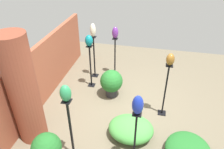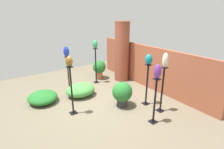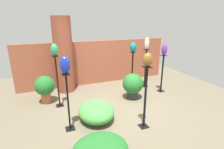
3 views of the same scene
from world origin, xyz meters
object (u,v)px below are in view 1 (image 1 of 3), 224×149
object	(u,v)px
pedestal_cobalt	(135,141)
pedestal_teal	(91,68)
art_vase_violet	(115,33)
pedestal_ivory	(94,59)
potted_plant_near_pillar	(47,149)
art_vase_cobalt	(138,105)
art_vase_jade	(66,93)
art_vase_bronze	(170,59)
pedestal_bronze	(165,93)
brick_pillar	(23,91)
art_vase_teal	(89,41)
potted_plant_mid_left	(111,82)
art_vase_ivory	(93,30)
pedestal_violet	(115,58)
pedestal_jade	(71,132)

from	to	relation	value
pedestal_cobalt	pedestal_teal	xyz separation A→B (m)	(2.38, 1.60, 0.01)
pedestal_cobalt	art_vase_violet	xyz separation A→B (m)	(3.20, 1.05, 0.83)
pedestal_ivory	potted_plant_near_pillar	size ratio (longest dim) A/B	1.67
art_vase_cobalt	art_vase_jade	bearing A→B (deg)	94.92
pedestal_cobalt	art_vase_bronze	bearing A→B (deg)	-18.35
art_vase_jade	art_vase_violet	bearing A→B (deg)	-2.93
pedestal_teal	art_vase_jade	world-z (taller)	art_vase_jade
art_vase_bronze	pedestal_bronze	bearing A→B (deg)	180.00
art_vase_cobalt	brick_pillar	bearing A→B (deg)	84.48
art_vase_jade	art_vase_teal	bearing A→B (deg)	8.75
potted_plant_mid_left	brick_pillar	bearing A→B (deg)	142.57
brick_pillar	art_vase_teal	world-z (taller)	brick_pillar
art_vase_cobalt	art_vase_jade	distance (m)	1.23
art_vase_ivory	potted_plant_mid_left	world-z (taller)	art_vase_ivory
art_vase_ivory	art_vase_jade	distance (m)	3.07
art_vase_teal	potted_plant_mid_left	bearing A→B (deg)	-116.18
pedestal_ivory	potted_plant_mid_left	bearing A→B (deg)	-140.08
pedestal_teal	art_vase_jade	size ratio (longest dim) A/B	4.06
pedestal_bronze	art_vase_ivory	bearing A→B (deg)	58.07
pedestal_ivory	pedestal_teal	distance (m)	0.55
pedestal_cobalt	pedestal_violet	bearing A→B (deg)	18.15
pedestal_teal	pedestal_violet	world-z (taller)	pedestal_teal
art_vase_ivory	art_vase_violet	distance (m)	0.67
pedestal_teal	art_vase_ivory	world-z (taller)	art_vase_ivory
pedestal_bronze	pedestal_jade	xyz separation A→B (m)	(-1.68, 1.74, 0.01)
pedestal_ivory	pedestal_teal	world-z (taller)	pedestal_ivory
potted_plant_near_pillar	pedestal_jade	bearing A→B (deg)	-46.80
art_vase_bronze	art_vase_violet	bearing A→B (deg)	44.02
art_vase_bronze	pedestal_ivory	bearing A→B (deg)	58.07
brick_pillar	art_vase_ivory	xyz separation A→B (m)	(2.71, -0.65, 0.33)
art_vase_teal	art_vase_jade	size ratio (longest dim) A/B	0.98
pedestal_bronze	potted_plant_near_pillar	size ratio (longest dim) A/B	1.75
potted_plant_mid_left	art_vase_cobalt	bearing A→B (deg)	-156.05
art_vase_cobalt	pedestal_bronze	bearing A→B (deg)	-18.35
pedestal_bronze	art_vase_jade	size ratio (longest dim) A/B	4.40
art_vase_teal	art_vase_jade	distance (m)	2.52
pedestal_violet	pedestal_bronze	bearing A→B (deg)	-135.98
art_vase_bronze	art_vase_jade	xyz separation A→B (m)	(-1.68, 1.74, 0.03)
art_vase_jade	potted_plant_near_pillar	xyz separation A→B (m)	(-0.34, 0.36, -1.11)
pedestal_jade	art_vase_ivory	world-z (taller)	art_vase_ivory
pedestal_bronze	pedestal_teal	xyz separation A→B (m)	(0.81, 2.12, -0.05)
pedestal_jade	potted_plant_mid_left	size ratio (longest dim) A/B	1.81
pedestal_teal	art_vase_jade	xyz separation A→B (m)	(-2.49, -0.38, 0.99)
potted_plant_mid_left	pedestal_ivory	bearing A→B (deg)	39.92
art_vase_jade	potted_plant_near_pillar	distance (m)	1.22
brick_pillar	art_vase_ivory	world-z (taller)	brick_pillar
pedestal_violet	potted_plant_mid_left	distance (m)	1.18
pedestal_bronze	art_vase_cobalt	xyz separation A→B (m)	(-1.58, 0.52, 0.82)
brick_pillar	pedestal_jade	xyz separation A→B (m)	(-0.33, -1.08, -0.56)
pedestal_teal	brick_pillar	bearing A→B (deg)	162.15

